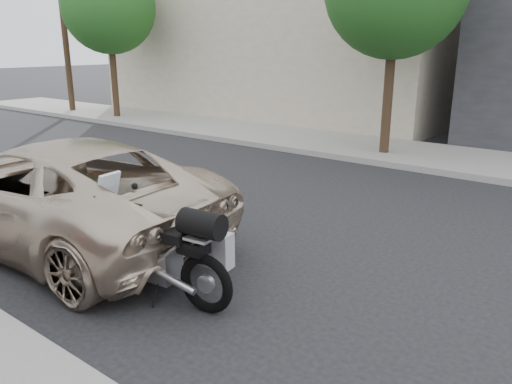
% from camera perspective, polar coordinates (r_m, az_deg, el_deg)
% --- Properties ---
extents(ground, '(120.00, 120.00, 0.00)m').
position_cam_1_polar(ground, '(7.38, 9.67, -6.25)').
color(ground, black).
rests_on(ground, ground).
extents(far_sidewalk, '(44.00, 3.00, 0.15)m').
position_cam_1_polar(far_sidewalk, '(13.23, 23.19, 3.18)').
color(far_sidewalk, gray).
rests_on(far_sidewalk, ground).
extents(far_building_cream, '(14.00, 11.00, 8.00)m').
position_cam_1_polar(far_building_cream, '(23.04, 6.21, 19.38)').
color(far_building_cream, '#A99D87').
rests_on(far_building_cream, ground).
extents(street_tree_right, '(3.40, 3.40, 5.70)m').
position_cam_1_polar(street_tree_right, '(20.18, -16.50, 19.64)').
color(street_tree_right, '#382719').
rests_on(street_tree_right, far_sidewalk).
extents(utility_pole, '(0.24, 0.24, 6.70)m').
position_cam_1_polar(utility_pole, '(22.62, -21.08, 17.21)').
color(utility_pole, '#382719').
rests_on(utility_pole, far_sidewalk).
extents(motorcycle, '(2.21, 0.87, 1.40)m').
position_cam_1_polar(motorcycle, '(5.79, -10.60, -6.37)').
color(motorcycle, black).
rests_on(motorcycle, ground).
extents(minivan, '(5.64, 2.88, 1.52)m').
position_cam_1_polar(minivan, '(7.88, -22.06, 0.08)').
color(minivan, '#C6B29A').
rests_on(minivan, ground).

